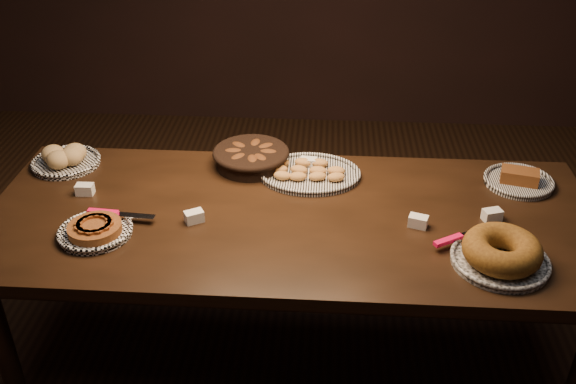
# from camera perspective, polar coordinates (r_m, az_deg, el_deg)

# --- Properties ---
(ground) EXTENTS (5.00, 5.00, 0.00)m
(ground) POSITION_cam_1_polar(r_m,az_deg,el_deg) (2.98, 0.25, -14.11)
(ground) COLOR black
(ground) RESTS_ON ground
(buffet_table) EXTENTS (2.40, 1.00, 0.75)m
(buffet_table) POSITION_cam_1_polar(r_m,az_deg,el_deg) (2.55, 0.29, -3.36)
(buffet_table) COLOR black
(buffet_table) RESTS_ON ground
(apple_tart_plate) EXTENTS (0.34, 0.28, 0.05)m
(apple_tart_plate) POSITION_cam_1_polar(r_m,az_deg,el_deg) (2.48, -16.75, -3.22)
(apple_tart_plate) COLOR white
(apple_tart_plate) RESTS_ON buffet_table
(madeleine_platter) EXTENTS (0.43, 0.35, 0.05)m
(madeleine_platter) POSITION_cam_1_polar(r_m,az_deg,el_deg) (2.75, 1.86, 1.73)
(madeleine_platter) COLOR black
(madeleine_platter) RESTS_ON buffet_table
(bundt_cake_plate) EXTENTS (0.39, 0.38, 0.11)m
(bundt_cake_plate) POSITION_cam_1_polar(r_m,az_deg,el_deg) (2.34, 18.41, -5.16)
(bundt_cake_plate) COLOR black
(bundt_cake_plate) RESTS_ON buffet_table
(croissant_basket) EXTENTS (0.34, 0.34, 0.08)m
(croissant_basket) POSITION_cam_1_polar(r_m,az_deg,el_deg) (2.82, -3.30, 3.23)
(croissant_basket) COLOR black
(croissant_basket) RESTS_ON buffet_table
(bread_roll_plate) EXTENTS (0.30, 0.30, 0.09)m
(bread_roll_plate) POSITION_cam_1_polar(r_m,az_deg,el_deg) (2.99, -19.19, 2.85)
(bread_roll_plate) COLOR white
(bread_roll_plate) RESTS_ON buffet_table
(loaf_plate) EXTENTS (0.29, 0.29, 0.07)m
(loaf_plate) POSITION_cam_1_polar(r_m,az_deg,el_deg) (2.86, 19.83, 1.02)
(loaf_plate) COLOR black
(loaf_plate) RESTS_ON buffet_table
(tent_cards) EXTENTS (1.70, 0.52, 0.04)m
(tent_cards) POSITION_cam_1_polar(r_m,az_deg,el_deg) (2.55, 0.78, -0.69)
(tent_cards) COLOR white
(tent_cards) RESTS_ON buffet_table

